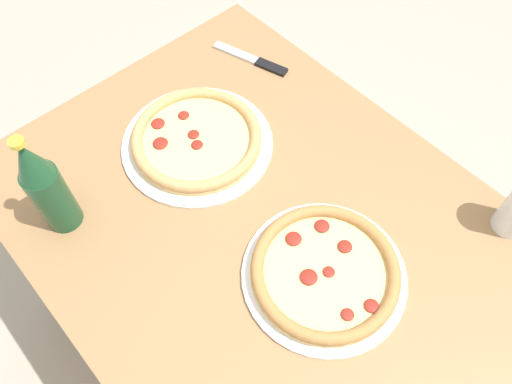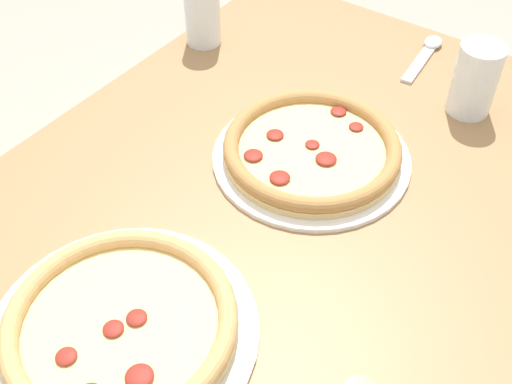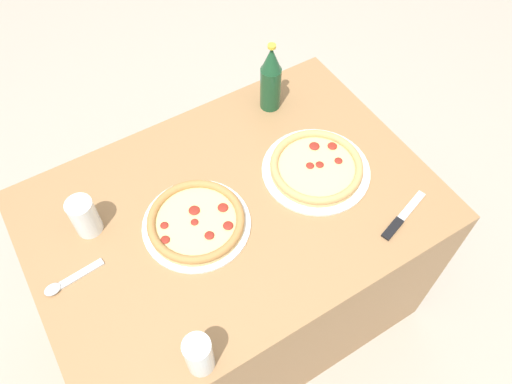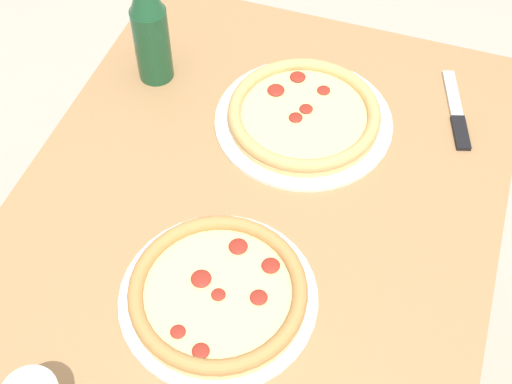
{
  "view_description": "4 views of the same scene",
  "coord_description": "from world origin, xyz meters",
  "px_view_note": "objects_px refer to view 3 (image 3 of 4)",
  "views": [
    {
      "loc": [
        0.3,
        -0.33,
        1.57
      ],
      "look_at": [
        -0.07,
        0.01,
        0.77
      ],
      "focal_mm": 35.0,
      "sensor_mm": 36.0,
      "label": 1
    },
    {
      "loc": [
        -0.53,
        -0.35,
        1.37
      ],
      "look_at": [
        -0.05,
        -0.01,
        0.78
      ],
      "focal_mm": 45.0,
      "sensor_mm": 36.0,
      "label": 2
    },
    {
      "loc": [
        0.36,
        0.71,
        1.91
      ],
      "look_at": [
        -0.07,
        0.02,
        0.75
      ],
      "focal_mm": 35.0,
      "sensor_mm": 36.0,
      "label": 3
    },
    {
      "loc": [
        0.61,
        0.23,
        1.67
      ],
      "look_at": [
        -0.06,
        0.0,
        0.75
      ],
      "focal_mm": 50.0,
      "sensor_mm": 36.0,
      "label": 4
    }
  ],
  "objects_px": {
    "glass_water": "(199,356)",
    "beer_bottle": "(271,79)",
    "spoon": "(64,283)",
    "pizza_veggie": "(316,167)",
    "glass_lemonade": "(85,217)",
    "knife": "(402,217)",
    "pizza_salami": "(196,222)"
  },
  "relations": [
    {
      "from": "glass_water",
      "to": "spoon",
      "type": "relative_size",
      "value": 0.78
    },
    {
      "from": "glass_lemonade",
      "to": "beer_bottle",
      "type": "distance_m",
      "value": 0.7
    },
    {
      "from": "pizza_veggie",
      "to": "glass_water",
      "type": "relative_size",
      "value": 2.54
    },
    {
      "from": "glass_water",
      "to": "knife",
      "type": "xyz_separation_m",
      "value": [
        -0.68,
        -0.06,
        -0.06
      ]
    },
    {
      "from": "pizza_salami",
      "to": "glass_water",
      "type": "relative_size",
      "value": 2.36
    },
    {
      "from": "pizza_veggie",
      "to": "glass_lemonade",
      "type": "bearing_deg",
      "value": -14.19
    },
    {
      "from": "pizza_veggie",
      "to": "glass_lemonade",
      "type": "relative_size",
      "value": 2.69
    },
    {
      "from": "pizza_salami",
      "to": "knife",
      "type": "height_order",
      "value": "pizza_salami"
    },
    {
      "from": "spoon",
      "to": "pizza_veggie",
      "type": "bearing_deg",
      "value": 177.1
    },
    {
      "from": "pizza_veggie",
      "to": "pizza_salami",
      "type": "relative_size",
      "value": 1.07
    },
    {
      "from": "pizza_veggie",
      "to": "knife",
      "type": "bearing_deg",
      "value": 112.9
    },
    {
      "from": "glass_lemonade",
      "to": "spoon",
      "type": "relative_size",
      "value": 0.74
    },
    {
      "from": "knife",
      "to": "beer_bottle",
      "type": "bearing_deg",
      "value": -81.96
    },
    {
      "from": "pizza_veggie",
      "to": "pizza_salami",
      "type": "xyz_separation_m",
      "value": [
        0.4,
        -0.02,
        0.0
      ]
    },
    {
      "from": "glass_water",
      "to": "beer_bottle",
      "type": "distance_m",
      "value": 0.87
    },
    {
      "from": "glass_water",
      "to": "glass_lemonade",
      "type": "relative_size",
      "value": 1.06
    },
    {
      "from": "beer_bottle",
      "to": "spoon",
      "type": "relative_size",
      "value": 1.51
    },
    {
      "from": "glass_lemonade",
      "to": "glass_water",
      "type": "bearing_deg",
      "value": 100.38
    },
    {
      "from": "pizza_veggie",
      "to": "glass_lemonade",
      "type": "height_order",
      "value": "glass_lemonade"
    },
    {
      "from": "glass_water",
      "to": "glass_lemonade",
      "type": "distance_m",
      "value": 0.5
    },
    {
      "from": "glass_water",
      "to": "spoon",
      "type": "xyz_separation_m",
      "value": [
        0.21,
        -0.37,
        -0.05
      ]
    },
    {
      "from": "pizza_veggie",
      "to": "pizza_salami",
      "type": "bearing_deg",
      "value": -2.68
    },
    {
      "from": "pizza_salami",
      "to": "glass_water",
      "type": "height_order",
      "value": "glass_water"
    },
    {
      "from": "pizza_salami",
      "to": "knife",
      "type": "xyz_separation_m",
      "value": [
        -0.51,
        0.28,
        -0.02
      ]
    },
    {
      "from": "pizza_veggie",
      "to": "beer_bottle",
      "type": "xyz_separation_m",
      "value": [
        -0.03,
        -0.31,
        0.1
      ]
    },
    {
      "from": "glass_lemonade",
      "to": "beer_bottle",
      "type": "xyz_separation_m",
      "value": [
        -0.68,
        -0.14,
        0.06
      ]
    },
    {
      "from": "glass_water",
      "to": "spoon",
      "type": "height_order",
      "value": "glass_water"
    },
    {
      "from": "pizza_veggie",
      "to": "knife",
      "type": "height_order",
      "value": "pizza_veggie"
    },
    {
      "from": "pizza_veggie",
      "to": "glass_lemonade",
      "type": "distance_m",
      "value": 0.68
    },
    {
      "from": "beer_bottle",
      "to": "glass_lemonade",
      "type": "bearing_deg",
      "value": 11.71
    },
    {
      "from": "pizza_veggie",
      "to": "glass_water",
      "type": "xyz_separation_m",
      "value": [
        0.56,
        0.33,
        0.04
      ]
    },
    {
      "from": "pizza_salami",
      "to": "glass_lemonade",
      "type": "height_order",
      "value": "glass_lemonade"
    }
  ]
}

